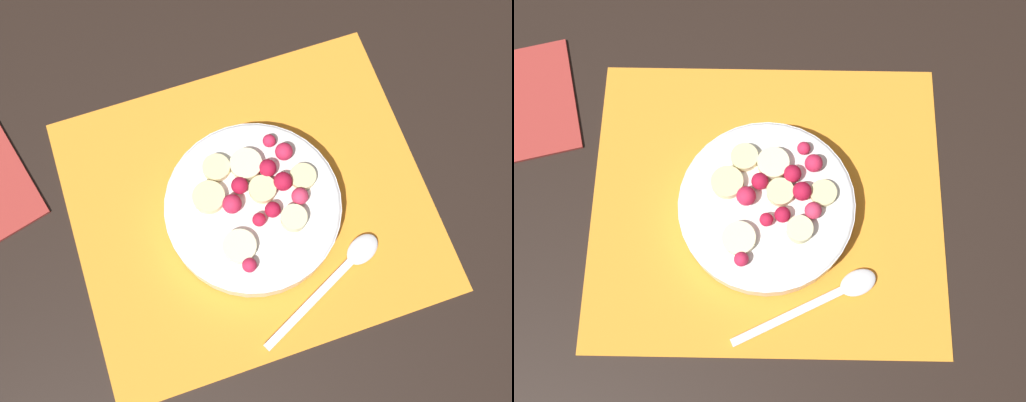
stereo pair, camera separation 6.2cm
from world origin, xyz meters
TOP-DOWN VIEW (x-y plane):
  - ground_plane at (0.00, 0.00)m, footprint 3.00×3.00m
  - placemat at (0.00, 0.00)m, footprint 0.41×0.35m
  - fruit_bowl at (0.00, -0.01)m, footprint 0.20×0.20m
  - spoon at (0.08, -0.11)m, footprint 0.17×0.09m

SIDE VIEW (x-z plane):
  - ground_plane at x=0.00m, z-range 0.00..0.00m
  - placemat at x=0.00m, z-range 0.00..0.01m
  - spoon at x=0.08m, z-range 0.01..0.01m
  - fruit_bowl at x=0.00m, z-range 0.00..0.05m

